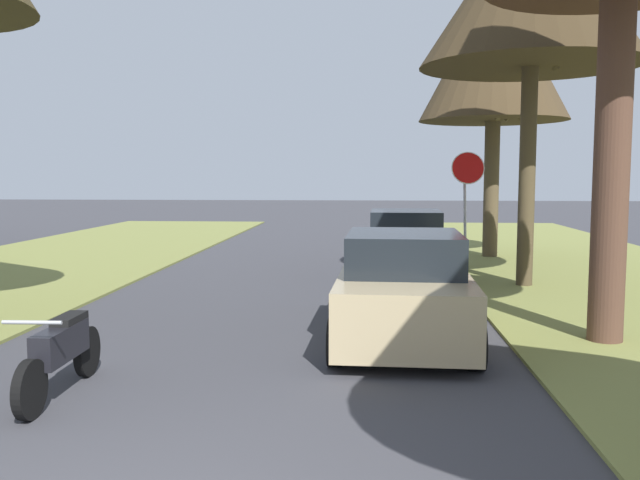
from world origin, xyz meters
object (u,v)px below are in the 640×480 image
parked_motorcycle (61,352)px  parked_sedan_tan (403,289)px  street_tree_right_far (495,51)px  stop_sign_far (467,185)px  parked_sedan_silver (405,246)px

parked_motorcycle → parked_sedan_tan: bearing=37.1°
street_tree_right_far → parked_motorcycle: 15.49m
stop_sign_far → parked_sedan_tan: (-1.90, -7.02, -1.43)m
parked_sedan_tan → parked_motorcycle: (-3.86, -2.92, -0.24)m
parked_sedan_tan → parked_sedan_silver: (0.36, 6.17, 0.00)m
parked_sedan_silver → parked_motorcycle: 10.02m
stop_sign_far → parked_motorcycle: stop_sign_far is taller
street_tree_right_far → parked_motorcycle: (-6.86, -12.80, -5.40)m
parked_motorcycle → street_tree_right_far: bearing=61.8°
parked_sedan_tan → parked_sedan_silver: size_ratio=1.00×
stop_sign_far → parked_motorcycle: (-5.76, -9.93, -1.67)m
street_tree_right_far → parked_sedan_silver: size_ratio=1.77×
parked_sedan_silver → parked_motorcycle: bearing=-114.9°
parked_sedan_tan → parked_motorcycle: size_ratio=2.17×
street_tree_right_far → parked_motorcycle: bearing=-118.2°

